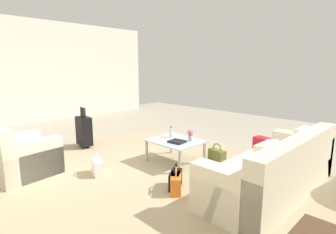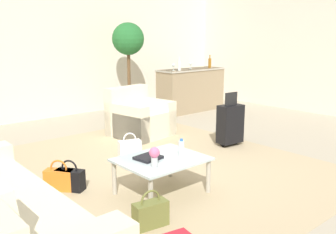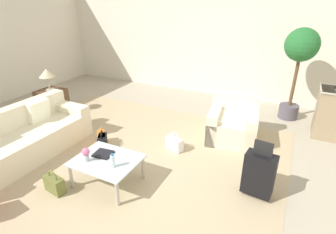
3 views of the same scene
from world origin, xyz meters
TOP-DOWN VIEW (x-y plane):
  - ground_plane at (0.00, 0.00)m, footprint 12.00×12.00m
  - wall_right at (5.06, 0.00)m, footprint 0.12×8.00m
  - area_rug at (-0.60, 0.20)m, footprint 5.20×4.40m
  - couch at (-2.19, -0.60)m, footprint 0.87×2.40m
  - armchair at (0.89, 1.67)m, footprint 1.00×1.00m
  - coffee_table at (-0.40, -0.50)m, footprint 0.91×0.74m
  - water_bottle at (-0.20, -0.60)m, footprint 0.06×0.06m
  - coffee_table_book at (-0.52, -0.42)m, footprint 0.28×0.26m
  - flower_vase at (-0.62, -0.65)m, footprint 0.11×0.11m
  - suitcase_black at (1.60, 0.20)m, footprint 0.42×0.26m
  - handbag_black at (-1.12, 0.25)m, footprint 0.29×0.34m
  - handbag_olive at (-0.95, -1.00)m, footprint 0.34×0.19m
  - handbag_orange at (-1.21, 0.33)m, footprint 0.32×0.33m
  - handbag_white at (0.08, 0.77)m, footprint 0.35×0.23m
  - backpack_red at (-1.40, -1.79)m, footprint 0.33×0.29m

SIDE VIEW (x-z plane):
  - ground_plane at x=0.00m, z-range 0.00..0.00m
  - area_rug at x=-0.60m, z-range 0.00..0.01m
  - handbag_black at x=-1.12m, z-range -0.05..0.31m
  - handbag_olive at x=-0.95m, z-range -0.05..0.31m
  - handbag_orange at x=-1.21m, z-range -0.05..0.31m
  - handbag_white at x=0.08m, z-range -0.05..0.31m
  - backpack_red at x=-1.40m, z-range -0.01..0.39m
  - armchair at x=0.89m, z-range -0.12..0.71m
  - couch at x=-2.19m, z-range -0.12..0.71m
  - coffee_table at x=-0.40m, z-range 0.15..0.56m
  - suitcase_black at x=1.60m, z-range -0.07..0.78m
  - coffee_table_book at x=-0.52m, z-range 0.41..0.44m
  - water_bottle at x=-0.20m, z-range 0.40..0.60m
  - flower_vase at x=-0.62m, z-range 0.43..0.63m
  - wall_right at x=5.06m, z-range 0.00..3.10m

